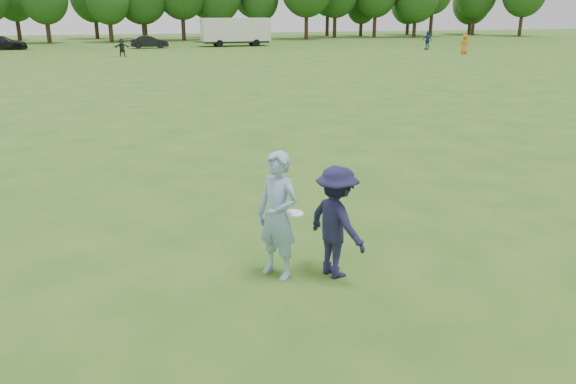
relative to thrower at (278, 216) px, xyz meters
name	(u,v)px	position (x,y,z in m)	size (l,w,h in m)	color
ground	(284,275)	(0.09, -0.03, -1.02)	(200.00, 200.00, 0.00)	#275518
thrower	(278,216)	(0.00, 0.00, 0.00)	(0.75, 0.49, 2.05)	#83A6CA
defender	(336,222)	(0.89, -0.26, -0.12)	(1.17, 0.67, 1.82)	#1A1A3A
player_far_b	(427,40)	(30.82, 47.28, -0.06)	(1.13, 0.47, 1.93)	navy
player_far_c	(465,44)	(31.04, 40.71, -0.10)	(0.91, 0.59, 1.86)	orange
player_far_d	(122,48)	(-0.93, 47.31, -0.21)	(1.50, 0.48, 1.62)	#262626
car_d	(2,43)	(-12.99, 60.71, -0.29)	(2.06, 5.07, 1.47)	black
car_f	(149,42)	(2.34, 58.72, -0.34)	(1.45, 4.16, 1.37)	black
field_cone	(348,50)	(21.54, 47.06, -0.87)	(0.28, 0.28, 0.30)	orange
disc_in_play	(295,213)	(0.23, -0.17, 0.07)	(0.33, 0.33, 0.06)	white
cargo_trailer	(236,31)	(12.47, 59.67, 0.75)	(9.00, 2.75, 3.20)	white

